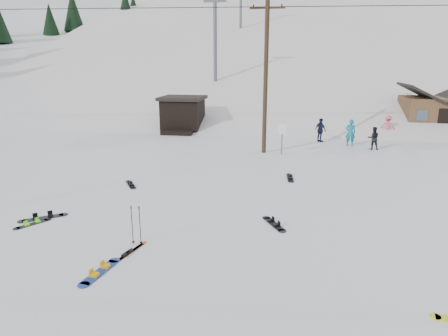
% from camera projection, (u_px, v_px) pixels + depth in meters
% --- Properties ---
extents(ground, '(200.00, 200.00, 0.00)m').
position_uv_depth(ground, '(164.00, 254.00, 11.72)').
color(ground, silver).
rests_on(ground, ground).
extents(ski_slope, '(60.00, 85.24, 65.97)m').
position_uv_depth(ski_slope, '(266.00, 168.00, 67.24)').
color(ski_slope, silver).
rests_on(ski_slope, ground).
extents(ridge_left, '(47.54, 95.03, 58.38)m').
position_uv_depth(ridge_left, '(46.00, 164.00, 65.95)').
color(ridge_left, silver).
rests_on(ridge_left, ground).
extents(treeline_left, '(20.00, 64.00, 10.00)m').
position_uv_depth(treeline_left, '(16.00, 102.00, 55.15)').
color(treeline_left, black).
rests_on(treeline_left, ground).
extents(treeline_crest, '(50.00, 6.00, 10.00)m').
position_uv_depth(treeline_crest, '(276.00, 85.00, 93.65)').
color(treeline_crest, black).
rests_on(treeline_crest, ski_slope).
extents(utility_pole, '(2.00, 0.26, 9.00)m').
position_uv_depth(utility_pole, '(266.00, 75.00, 23.52)').
color(utility_pole, '#3A2819').
rests_on(utility_pole, ground).
extents(trail_sign, '(0.50, 0.09, 1.85)m').
position_uv_depth(trail_sign, '(282.00, 134.00, 23.84)').
color(trail_sign, '#595B60').
rests_on(trail_sign, ground).
extents(lift_hut, '(3.40, 4.10, 2.75)m').
position_uv_depth(lift_hut, '(183.00, 114.00, 32.10)').
color(lift_hut, black).
rests_on(lift_hut, ground).
extents(lift_tower_near, '(2.20, 0.36, 8.00)m').
position_uv_depth(lift_tower_near, '(215.00, 36.00, 38.88)').
color(lift_tower_near, '#595B60').
rests_on(lift_tower_near, ski_slope).
extents(cabin, '(5.39, 4.40, 3.77)m').
position_uv_depth(cabin, '(436.00, 113.00, 31.84)').
color(cabin, brown).
rests_on(cabin, ground).
extents(hero_snowboard, '(0.54, 1.63, 0.12)m').
position_uv_depth(hero_snowboard, '(100.00, 272.00, 10.71)').
color(hero_snowboard, '#173796').
rests_on(hero_snowboard, ground).
extents(hero_skis, '(0.58, 1.82, 0.10)m').
position_uv_depth(hero_skis, '(127.00, 254.00, 11.70)').
color(hero_skis, red).
rests_on(hero_skis, ground).
extents(ski_poles, '(0.35, 0.09, 1.26)m').
position_uv_depth(ski_poles, '(136.00, 225.00, 12.22)').
color(ski_poles, black).
rests_on(ski_poles, ground).
extents(board_scatter_a, '(1.40, 1.14, 0.12)m').
position_uv_depth(board_scatter_a, '(43.00, 218.00, 14.40)').
color(board_scatter_a, black).
rests_on(board_scatter_a, ground).
extents(board_scatter_b, '(0.89, 1.23, 0.10)m').
position_uv_depth(board_scatter_b, '(131.00, 184.00, 18.26)').
color(board_scatter_b, black).
rests_on(board_scatter_b, ground).
extents(board_scatter_c, '(0.82, 1.14, 0.09)m').
position_uv_depth(board_scatter_c, '(32.00, 224.00, 13.87)').
color(board_scatter_c, black).
rests_on(board_scatter_c, ground).
extents(board_scatter_d, '(0.88, 1.36, 0.11)m').
position_uv_depth(board_scatter_d, '(274.00, 224.00, 13.86)').
color(board_scatter_d, black).
rests_on(board_scatter_d, ground).
extents(board_scatter_f, '(0.38, 1.53, 0.11)m').
position_uv_depth(board_scatter_f, '(290.00, 178.00, 19.31)').
color(board_scatter_f, black).
rests_on(board_scatter_f, ground).
extents(skier_teal, '(0.70, 0.50, 1.78)m').
position_uv_depth(skier_teal, '(350.00, 133.00, 26.47)').
color(skier_teal, '#0E728D').
rests_on(skier_teal, ground).
extents(skier_dark, '(0.71, 0.55, 1.45)m').
position_uv_depth(skier_dark, '(373.00, 138.00, 25.43)').
color(skier_dark, black).
rests_on(skier_dark, ground).
extents(skier_pink, '(1.13, 0.82, 1.57)m').
position_uv_depth(skier_pink, '(388.00, 126.00, 29.74)').
color(skier_pink, '#E04F73').
rests_on(skier_pink, ground).
extents(skier_navy, '(0.94, 1.00, 1.66)m').
position_uv_depth(skier_navy, '(320.00, 130.00, 27.76)').
color(skier_navy, '#17193B').
rests_on(skier_navy, ground).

